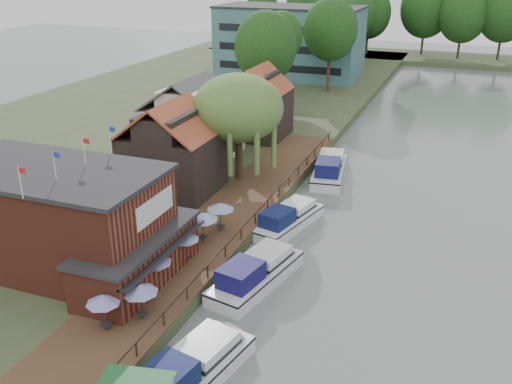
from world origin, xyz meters
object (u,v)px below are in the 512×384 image
(umbrella_2, at_px, (154,271))
(umbrella_5, at_px, (221,217))
(cottage_a, at_px, (172,148))
(cottage_b, at_px, (193,117))
(cruiser_0, at_px, (190,368))
(cottage_c, at_px, (257,102))
(umbrella_3, at_px, (184,248))
(umbrella_1, at_px, (141,302))
(hotel_block, at_px, (290,41))
(umbrella_0, at_px, (104,312))
(cruiser_3, at_px, (330,166))
(pub, at_px, (78,222))
(willow, at_px, (239,128))
(umbrella_4, at_px, (203,227))
(cruiser_1, at_px, (256,269))
(cruiser_2, at_px, (288,216))

(umbrella_2, height_order, umbrella_5, same)
(cottage_a, xyz_separation_m, cottage_b, (-3.00, 10.00, 0.00))
(cottage_b, height_order, cruiser_0, cottage_b)
(cottage_c, relative_size, umbrella_3, 3.58)
(umbrella_1, relative_size, cruiser_0, 0.24)
(hotel_block, relative_size, umbrella_0, 10.69)
(cottage_c, xyz_separation_m, umbrella_2, (6.00, -34.44, -2.96))
(cottage_c, distance_m, umbrella_0, 40.08)
(umbrella_3, height_order, umbrella_5, same)
(umbrella_3, xyz_separation_m, cruiser_3, (4.79, 22.94, -1.01))
(pub, bearing_deg, willow, 80.07)
(cottage_c, height_order, umbrella_0, cottage_c)
(hotel_block, xyz_separation_m, umbrella_3, (14.32, -67.80, -4.86))
(umbrella_0, relative_size, cruiser_3, 0.23)
(cottage_b, height_order, umbrella_1, cottage_b)
(umbrella_4, relative_size, umbrella_5, 1.04)
(umbrella_0, bearing_deg, cottage_b, 107.64)
(pub, distance_m, cruiser_0, 14.20)
(cottage_c, relative_size, cruiser_1, 0.85)
(cottage_b, bearing_deg, pub, -80.91)
(cruiser_2, bearing_deg, cottage_c, 130.97)
(umbrella_0, distance_m, cruiser_2, 19.59)
(cruiser_0, xyz_separation_m, cruiser_3, (-0.81, 33.05, 0.07))
(cruiser_2, xyz_separation_m, cruiser_3, (0.32, 12.82, 0.17))
(hotel_block, height_order, umbrella_4, hotel_block)
(cottage_a, height_order, umbrella_5, cottage_a)
(cruiser_3, bearing_deg, pub, -121.62)
(cottage_c, relative_size, cruiser_3, 0.81)
(cruiser_2, bearing_deg, cottage_a, -174.68)
(cottage_a, bearing_deg, cottage_b, 106.70)
(willow, relative_size, umbrella_2, 4.25)
(willow, xyz_separation_m, cruiser_3, (7.61, 6.14, -4.93))
(umbrella_0, xyz_separation_m, umbrella_1, (1.37, 1.73, 0.00))
(umbrella_3, height_order, cruiser_3, umbrella_3)
(umbrella_3, bearing_deg, cottage_c, 101.60)
(umbrella_5, bearing_deg, cruiser_1, -45.01)
(umbrella_2, xyz_separation_m, cruiser_3, (5.11, 26.58, -1.01))
(cruiser_3, bearing_deg, umbrella_4, -113.04)
(umbrella_1, bearing_deg, cruiser_3, 82.37)
(umbrella_2, bearing_deg, umbrella_1, -72.18)
(cottage_c, distance_m, umbrella_3, 31.58)
(pub, bearing_deg, cruiser_3, 66.97)
(cruiser_2, height_order, cruiser_3, cruiser_3)
(cruiser_1, bearing_deg, umbrella_0, -109.94)
(willow, bearing_deg, cruiser_3, 38.90)
(pub, relative_size, umbrella_2, 8.15)
(umbrella_3, bearing_deg, willow, 99.54)
(cruiser_3, bearing_deg, umbrella_3, -110.38)
(pub, distance_m, umbrella_1, 8.40)
(umbrella_2, distance_m, umbrella_4, 7.06)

